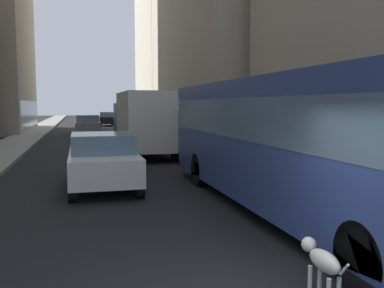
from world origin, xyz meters
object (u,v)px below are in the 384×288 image
(dalmatian_dog, at_px, (322,261))
(car_white_van, at_px, (102,159))
(car_grey_wagon, at_px, (88,125))
(car_red_coupe, at_px, (151,129))
(car_black_suv, at_px, (107,119))
(transit_bus, at_px, (290,135))
(box_truck, at_px, (144,121))

(dalmatian_dog, bearing_deg, car_white_van, 105.29)
(car_white_van, relative_size, dalmatian_dog, 4.98)
(car_white_van, height_order, car_grey_wagon, same)
(car_red_coupe, bearing_deg, car_black_suv, 94.25)
(car_red_coupe, relative_size, car_grey_wagon, 1.02)
(transit_bus, relative_size, car_white_van, 2.41)
(car_red_coupe, bearing_deg, transit_bus, -90.00)
(car_red_coupe, bearing_deg, car_white_van, -105.01)
(car_white_van, bearing_deg, box_truck, 72.44)
(transit_bus, relative_size, car_grey_wagon, 2.46)
(transit_bus, xyz_separation_m, box_truck, (-1.60, 11.78, -0.11))
(dalmatian_dog, bearing_deg, car_red_coupe, 85.74)
(car_black_suv, xyz_separation_m, dalmatian_dog, (-0.13, -44.73, -0.31))
(car_black_suv, distance_m, dalmatian_dog, 44.73)
(car_white_van, xyz_separation_m, car_black_suv, (2.40, 36.43, -0.00))
(car_black_suv, bearing_deg, dalmatian_dog, -90.17)
(car_grey_wagon, bearing_deg, transit_bus, -81.53)
(transit_bus, xyz_separation_m, car_red_coupe, (0.00, 19.12, -0.95))
(car_red_coupe, xyz_separation_m, box_truck, (-1.60, -7.34, 0.84))
(car_white_van, distance_m, box_truck, 8.00)
(car_white_van, bearing_deg, car_black_suv, 86.23)
(car_red_coupe, bearing_deg, dalmatian_dog, -94.26)
(car_grey_wagon, relative_size, car_black_suv, 0.98)
(transit_bus, relative_size, dalmatian_dog, 11.98)
(car_grey_wagon, height_order, car_black_suv, same)
(car_red_coupe, height_order, car_grey_wagon, same)
(transit_bus, distance_m, car_grey_wagon, 27.18)
(car_white_van, bearing_deg, car_grey_wagon, 90.00)
(box_truck, relative_size, dalmatian_dog, 7.79)
(transit_bus, height_order, car_white_van, transit_bus)
(dalmatian_dog, bearing_deg, transit_bus, 67.11)
(car_grey_wagon, relative_size, box_truck, 0.62)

